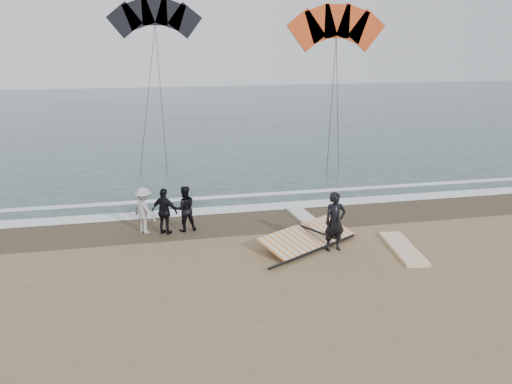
# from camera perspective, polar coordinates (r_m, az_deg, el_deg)

# --- Properties ---
(ground) EXTENTS (120.00, 120.00, 0.00)m
(ground) POSITION_cam_1_polar(r_m,az_deg,el_deg) (15.07, 5.83, -8.93)
(ground) COLOR #8C704C
(ground) RESTS_ON ground
(sea) EXTENTS (120.00, 54.00, 0.02)m
(sea) POSITION_cam_1_polar(r_m,az_deg,el_deg) (46.53, -6.49, 8.90)
(sea) COLOR #233838
(sea) RESTS_ON ground
(wet_sand) EXTENTS (120.00, 2.80, 0.01)m
(wet_sand) POSITION_cam_1_polar(r_m,az_deg,el_deg) (19.05, 1.80, -3.11)
(wet_sand) COLOR #4C3D2B
(wet_sand) RESTS_ON ground
(foam_near) EXTENTS (120.00, 0.90, 0.01)m
(foam_near) POSITION_cam_1_polar(r_m,az_deg,el_deg) (20.33, 0.88, -1.72)
(foam_near) COLOR white
(foam_near) RESTS_ON sea
(foam_far) EXTENTS (120.00, 0.45, 0.01)m
(foam_far) POSITION_cam_1_polar(r_m,az_deg,el_deg) (21.91, -0.09, -0.31)
(foam_far) COLOR white
(foam_far) RESTS_ON sea
(man_main) EXTENTS (0.76, 0.54, 1.96)m
(man_main) POSITION_cam_1_polar(r_m,az_deg,el_deg) (16.21, 9.01, -3.36)
(man_main) COLOR black
(man_main) RESTS_ON ground
(board_white) EXTENTS (1.07, 2.75, 0.11)m
(board_white) POSITION_cam_1_polar(r_m,az_deg,el_deg) (17.05, 16.47, -6.19)
(board_white) COLOR white
(board_white) RESTS_ON ground
(board_cream) EXTENTS (0.89, 2.45, 0.10)m
(board_cream) POSITION_cam_1_polar(r_m,az_deg,el_deg) (19.16, 5.62, -2.93)
(board_cream) COLOR silver
(board_cream) RESTS_ON ground
(trio_cluster) EXTENTS (2.42, 1.34, 1.68)m
(trio_cluster) POSITION_cam_1_polar(r_m,az_deg,el_deg) (17.81, -10.63, -2.05)
(trio_cluster) COLOR black
(trio_cluster) RESTS_ON ground
(sail_rig) EXTENTS (3.63, 3.22, 0.49)m
(sail_rig) POSITION_cam_1_polar(r_m,az_deg,el_deg) (16.89, 5.53, -5.23)
(sail_rig) COLOR black
(sail_rig) RESTS_ON ground
(kite_red) EXTENTS (7.05, 3.94, 10.64)m
(kite_red) POSITION_cam_1_polar(r_m,az_deg,el_deg) (32.77, 9.18, 17.77)
(kite_red) COLOR #DD461A
(kite_red) RESTS_ON ground
(kite_dark) EXTENTS (8.30, 8.51, 18.47)m
(kite_dark) POSITION_cam_1_polar(r_m,az_deg,el_deg) (41.40, -11.47, 18.65)
(kite_dark) COLOR black
(kite_dark) RESTS_ON ground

